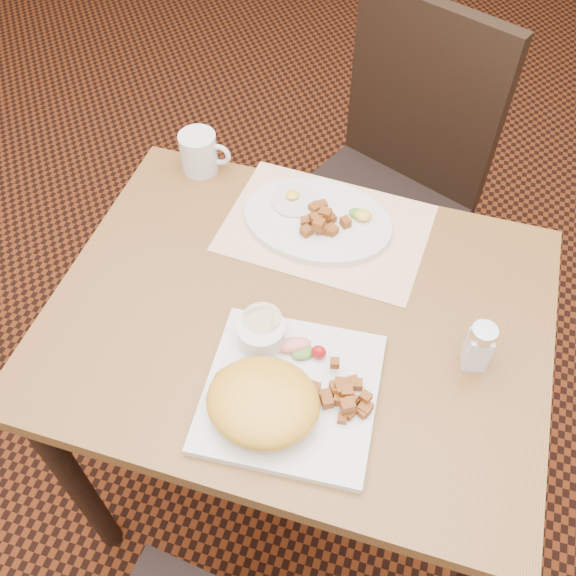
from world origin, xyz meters
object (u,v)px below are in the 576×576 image
Objects in this scene: table at (298,346)px; plate_oval at (317,220)px; coffee_mug at (200,153)px; chair_far at (390,176)px; salt_shaker at (479,346)px; plate_square at (291,393)px.

plate_oval is at bearing 96.92° from table.
coffee_mug is at bearing 135.08° from table.
chair_far is at bearing 41.60° from coffee_mug.
salt_shaker is at bearing -27.42° from coffee_mug.
coffee_mug is (-0.63, 0.33, -0.01)m from salt_shaker.
salt_shaker is at bearing -2.40° from table.
table is 3.21× the size of plate_square.
coffee_mug is at bearing 64.25° from chair_far.
table is at bearing 107.03° from chair_far.
coffee_mug reaches higher than plate_oval.
salt_shaker is 0.90× the size of coffee_mug.
chair_far is at bearing 110.79° from salt_shaker.
chair_far is at bearing 77.84° from plate_oval.
table is at bearing -83.08° from plate_oval.
chair_far reaches higher than table.
table is 8.07× the size of coffee_mug.
table is at bearing 177.60° from salt_shaker.
chair_far is 9.70× the size of salt_shaker.
coffee_mug is at bearing 163.00° from plate_oval.
coffee_mug is (-0.35, 0.48, 0.04)m from plate_square.
table is 9.00× the size of salt_shaker.
plate_oval is at bearing -17.00° from coffee_mug.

